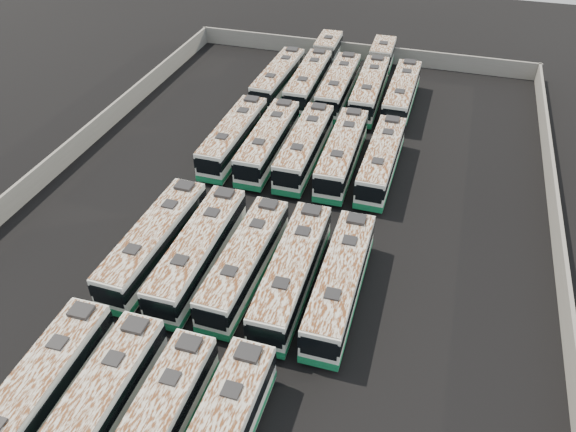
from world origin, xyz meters
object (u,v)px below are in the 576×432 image
(bus_midback_far_left, at_px, (234,137))
(bus_midback_far_right, at_px, (381,160))
(bus_front_left, at_px, (92,416))
(bus_midback_center, at_px, (305,147))
(bus_midfront_left, at_px, (199,251))
(bus_back_far_right, at_px, (402,94))
(bus_midfront_center, at_px, (245,262))
(bus_back_far_left, at_px, (278,79))
(bus_midback_right, at_px, (342,153))
(bus_midfront_far_left, at_px, (155,242))
(bus_back_center, at_px, (338,86))
(bus_midback_left, at_px, (268,142))
(bus_midfront_far_right, at_px, (340,282))
(bus_back_left, at_px, (315,70))
(bus_midfront_right, at_px, (292,272))
(bus_front_far_left, at_px, (36,398))
(bus_back_right, at_px, (374,77))

(bus_midback_far_left, xyz_separation_m, bus_midback_far_right, (14.70, -0.03, -0.03))
(bus_front_left, relative_size, bus_midback_center, 1.00)
(bus_midfront_left, distance_m, bus_midback_far_right, 20.04)
(bus_midback_far_left, distance_m, bus_back_far_right, 20.56)
(bus_midfront_center, distance_m, bus_back_far_left, 32.02)
(bus_midback_center, xyz_separation_m, bus_midback_right, (3.70, -0.08, 0.00))
(bus_midfront_far_left, distance_m, bus_back_center, 31.89)
(bus_midfront_left, height_order, bus_midback_left, bus_midfront_left)
(bus_midback_far_right, relative_size, bus_back_far_right, 0.98)
(bus_midfront_left, height_order, bus_midback_center, bus_midfront_left)
(bus_midfront_far_right, relative_size, bus_midback_far_right, 1.02)
(bus_back_left, bearing_deg, bus_midback_left, -91.28)
(bus_midback_far_left, distance_m, bus_midback_center, 7.25)
(bus_midback_far_right, bearing_deg, bus_midfront_far_right, -89.82)
(bus_midfront_right, bearing_deg, bus_midfront_center, 177.41)
(bus_back_far_left, xyz_separation_m, bus_back_left, (3.58, 3.53, 0.03))
(bus_midfront_center, bearing_deg, bus_midfront_left, -178.54)
(bus_midfront_right, xyz_separation_m, bus_back_center, (-3.72, 31.23, 0.00))
(bus_front_far_left, xyz_separation_m, bus_back_left, (3.69, 48.96, 0.00))
(bus_midfront_left, relative_size, bus_midback_far_right, 1.04)
(bus_front_far_left, bearing_deg, bus_midback_far_left, 89.11)
(bus_midfront_left, bearing_deg, bus_midfront_far_right, -0.52)
(bus_front_left, distance_m, bus_midfront_left, 14.34)
(bus_midback_center, bearing_deg, bus_midfront_far_right, -67.17)
(bus_midfront_left, height_order, bus_midfront_far_right, bus_midfront_left)
(bus_midback_right, relative_size, bus_back_center, 1.00)
(bus_midfront_center, xyz_separation_m, bus_back_left, (-3.76, 34.70, 0.05))
(bus_midback_right, bearing_deg, bus_midback_center, 177.66)
(bus_midfront_left, relative_size, bus_midback_right, 1.01)
(bus_midback_center, bearing_deg, bus_midback_left, -178.65)
(bus_midfront_right, bearing_deg, bus_back_right, 89.68)
(bus_midfront_right, distance_m, bus_back_left, 35.60)
(bus_back_far_left, bearing_deg, bus_midfront_far_left, -88.61)
(bus_back_left, bearing_deg, bus_midback_far_right, -59.48)
(bus_midfront_left, bearing_deg, bus_back_right, 78.33)
(bus_midback_center, distance_m, bus_back_far_left, 15.93)
(bus_back_center, bearing_deg, bus_midfront_far_right, -77.74)
(bus_midback_far_left, bearing_deg, bus_midfront_right, -56.34)
(bus_midfront_center, bearing_deg, bus_back_center, 91.41)
(bus_midfront_center, bearing_deg, bus_midfront_far_right, 0.52)
(bus_back_left, xyz_separation_m, bus_back_center, (3.68, -3.59, 0.02))
(bus_midfront_right, bearing_deg, bus_back_center, 96.13)
(bus_midfront_center, relative_size, bus_midfront_far_right, 0.98)
(bus_back_far_left, bearing_deg, bus_back_center, 0.94)
(bus_midback_left, relative_size, bus_back_far_left, 1.01)
(bus_front_far_left, relative_size, bus_back_right, 0.64)
(bus_back_right, xyz_separation_m, bus_back_far_right, (3.75, -3.38, -0.02))
(bus_midback_center, bearing_deg, bus_midfront_far_left, -113.48)
(bus_midback_center, relative_size, bus_back_center, 0.99)
(bus_front_far_left, relative_size, bus_back_far_right, 1.01)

